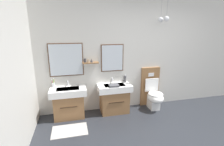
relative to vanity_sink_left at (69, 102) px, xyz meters
The scene contains 10 objects.
wall_back 2.20m from the vanity_sink_left, ahead, with size 5.50×0.52×2.71m.
bath_mat 0.68m from the vanity_sink_left, 90.00° to the right, with size 0.68×0.44×0.01m, color #9E9993.
vanity_sink_left is the anchor object (origin of this frame).
tap_on_left_sink 0.42m from the vanity_sink_left, 90.00° to the left, with size 0.03×0.13×0.11m.
vanity_sink_right 1.04m from the vanity_sink_left, ahead, with size 0.78×0.47×0.68m.
tap_on_right_sink 1.13m from the vanity_sink_left, ahead, with size 0.03×0.13×0.11m.
toilet 2.04m from the vanity_sink_left, ahead, with size 0.48×0.62×1.00m.
toothbrush_cup 0.51m from the vanity_sink_left, 153.53° to the left, with size 0.07×0.07×0.21m.
soap_dispenser 1.43m from the vanity_sink_left, ahead, with size 0.06×0.06×0.18m.
folded_hand_towel 1.07m from the vanity_sink_left, ahead, with size 0.22×0.16×0.04m, color #47474C.
Camera 1 is at (-1.83, -1.80, 1.93)m, focal length 26.71 mm.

